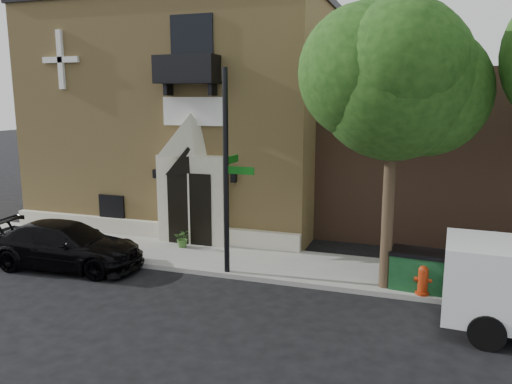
% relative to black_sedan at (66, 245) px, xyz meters
% --- Properties ---
extents(ground, '(120.00, 120.00, 0.00)m').
position_rel_black_sedan_xyz_m(ground, '(3.85, 0.68, -0.73)').
color(ground, black).
rests_on(ground, ground).
extents(sidewalk, '(42.00, 3.00, 0.15)m').
position_rel_black_sedan_xyz_m(sidewalk, '(4.85, 2.18, -0.66)').
color(sidewalk, gray).
rests_on(sidewalk, ground).
extents(church, '(12.20, 11.01, 9.30)m').
position_rel_black_sedan_xyz_m(church, '(0.86, 8.63, 3.90)').
color(church, tan).
rests_on(church, ground).
extents(street_tree_left, '(4.97, 4.38, 7.77)m').
position_rel_black_sedan_xyz_m(street_tree_left, '(9.87, 1.02, 5.13)').
color(street_tree_left, '#38281C').
rests_on(street_tree_left, sidewalk).
extents(black_sedan, '(5.19, 2.43, 1.46)m').
position_rel_black_sedan_xyz_m(black_sedan, '(0.00, 0.00, 0.00)').
color(black_sedan, black).
rests_on(black_sedan, ground).
extents(street_sign, '(0.97, 0.97, 6.08)m').
position_rel_black_sedan_xyz_m(street_sign, '(5.21, 0.90, 2.48)').
color(street_sign, black).
rests_on(street_sign, sidewalk).
extents(fire_hydrant, '(0.46, 0.37, 0.82)m').
position_rel_black_sedan_xyz_m(fire_hydrant, '(10.86, 0.88, -0.18)').
color(fire_hydrant, maroon).
rests_on(fire_hydrant, sidewalk).
extents(dumpster, '(1.73, 1.09, 1.07)m').
position_rel_black_sedan_xyz_m(dumpster, '(10.80, 1.31, -0.04)').
color(dumpster, '#0F3718').
rests_on(dumpster, sidewalk).
extents(planter, '(0.70, 0.65, 0.65)m').
position_rel_black_sedan_xyz_m(planter, '(2.76, 2.74, -0.26)').
color(planter, '#406C2B').
rests_on(planter, sidewalk).
extents(pedestrian_near, '(0.64, 0.44, 1.68)m').
position_rel_black_sedan_xyz_m(pedestrian_near, '(12.65, 1.89, 0.26)').
color(pedestrian_near, black).
rests_on(pedestrian_near, sidewalk).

